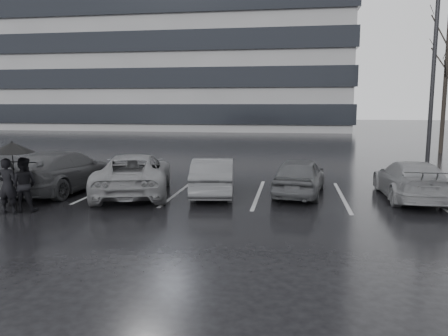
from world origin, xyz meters
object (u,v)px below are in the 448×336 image
(car_west_a, at_px, (213,176))
(car_main, at_px, (299,176))
(lamp_post, at_px, (434,67))
(tree_north, at_px, (445,85))
(pedestrian_left, at_px, (7,186))
(car_east, at_px, (410,180))
(car_west_b, at_px, (134,174))
(car_west_c, at_px, (64,171))
(pedestrian_right, at_px, (24,184))

(car_west_a, bearing_deg, car_main, -179.35)
(lamp_post, height_order, tree_north, lamp_post)
(tree_north, bearing_deg, pedestrian_left, -133.30)
(car_east, bearing_deg, car_west_b, 3.83)
(lamp_post, bearing_deg, car_west_b, -152.21)
(car_east, xyz_separation_m, pedestrian_left, (-11.73, -3.74, 0.16))
(car_west_b, relative_size, pedestrian_left, 3.19)
(lamp_post, relative_size, tree_north, 1.19)
(car_west_c, distance_m, pedestrian_left, 3.18)
(car_west_b, xyz_separation_m, tree_north, (14.62, 15.15, 3.55))
(car_main, relative_size, car_west_b, 0.75)
(car_west_b, bearing_deg, tree_north, -148.19)
(car_main, height_order, pedestrian_left, pedestrian_left)
(car_east, distance_m, lamp_post, 6.90)
(car_west_a, bearing_deg, lamp_post, -154.21)
(car_east, bearing_deg, car_west_c, 2.53)
(car_east, bearing_deg, pedestrian_left, 17.51)
(lamp_post, bearing_deg, car_east, -110.98)
(car_west_c, distance_m, car_east, 11.81)
(car_west_a, relative_size, car_west_b, 0.77)
(car_west_b, bearing_deg, car_west_a, 171.99)
(car_west_a, relative_size, pedestrian_left, 2.45)
(car_west_c, height_order, lamp_post, lamp_post)
(tree_north, bearing_deg, car_main, -122.01)
(car_west_c, bearing_deg, car_main, -169.57)
(car_east, bearing_deg, pedestrian_right, 16.75)
(car_west_b, xyz_separation_m, pedestrian_left, (-2.58, -3.10, 0.09))
(car_main, relative_size, car_west_c, 0.75)
(car_west_b, xyz_separation_m, car_east, (9.15, 0.64, -0.07))
(pedestrian_right, height_order, lamp_post, lamp_post)
(car_west_a, xyz_separation_m, lamp_post, (8.46, 5.59, 4.01))
(car_west_a, xyz_separation_m, car_west_b, (-2.70, -0.29, 0.06))
(pedestrian_right, bearing_deg, tree_north, -140.41)
(pedestrian_right, bearing_deg, car_west_b, -135.80)
(car_west_c, height_order, car_east, car_west_c)
(pedestrian_left, bearing_deg, car_west_c, -97.64)
(car_west_c, bearing_deg, car_east, -171.25)
(car_main, relative_size, pedestrian_right, 2.40)
(pedestrian_left, bearing_deg, car_west_a, -155.96)
(tree_north, bearing_deg, car_west_c, -138.87)
(car_main, distance_m, lamp_post, 8.58)
(car_west_b, height_order, car_east, car_west_b)
(car_west_b, relative_size, tree_north, 0.59)
(car_west_c, bearing_deg, pedestrian_right, 103.51)
(car_main, distance_m, car_west_c, 8.26)
(car_west_a, xyz_separation_m, car_west_c, (-5.34, -0.21, 0.09))
(car_west_c, xyz_separation_m, tree_north, (17.26, 15.07, 3.53))
(car_west_b, relative_size, lamp_post, 0.49)
(car_west_b, height_order, pedestrian_right, pedestrian_right)
(car_main, relative_size, lamp_post, 0.37)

